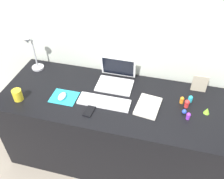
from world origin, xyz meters
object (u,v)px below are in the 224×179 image
at_px(laptop, 116,77).
at_px(toy_figurine_orange, 182,100).
at_px(mouse, 62,96).
at_px(toy_figurine_purple, 188,116).
at_px(notebook_pad, 148,106).
at_px(picture_frame, 200,84).
at_px(coffee_mug, 18,95).
at_px(desk_lamp, 33,55).
at_px(toy_figurine_red, 187,103).
at_px(keyboard, 104,102).
at_px(toy_figurine_blue, 184,112).
at_px(cell_phone, 90,110).
at_px(toy_figurine_cyan, 190,99).
at_px(toy_figurine_lime, 207,111).

bearing_deg(laptop, toy_figurine_orange, -12.56).
relative_size(mouse, toy_figurine_purple, 1.65).
bearing_deg(toy_figurine_purple, laptop, 154.83).
xyz_separation_m(notebook_pad, picture_frame, (0.37, 0.30, 0.06)).
bearing_deg(coffee_mug, desk_lamp, 97.55).
bearing_deg(toy_figurine_purple, toy_figurine_red, 96.32).
height_order(keyboard, toy_figurine_purple, toy_figurine_purple).
bearing_deg(toy_figurine_blue, toy_figurine_red, 79.06).
distance_m(laptop, keyboard, 0.28).
bearing_deg(laptop, notebook_pad, -37.48).
xyz_separation_m(laptop, coffee_mug, (-0.70, -0.41, -0.01)).
bearing_deg(toy_figurine_orange, picture_frame, 55.43).
height_order(coffee_mug, toy_figurine_red, coffee_mug).
xyz_separation_m(toy_figurine_red, toy_figurine_purple, (0.01, -0.12, -0.01)).
relative_size(coffee_mug, toy_figurine_blue, 2.54).
height_order(toy_figurine_red, toy_figurine_blue, toy_figurine_red).
height_order(laptop, toy_figurine_orange, laptop).
bearing_deg(cell_phone, laptop, 79.20).
relative_size(notebook_pad, coffee_mug, 2.55).
height_order(laptop, toy_figurine_red, laptop).
distance_m(toy_figurine_cyan, toy_figurine_orange, 0.07).
xyz_separation_m(laptop, toy_figurine_orange, (0.56, -0.12, -0.02)).
bearing_deg(desk_lamp, coffee_mug, -82.45).
relative_size(toy_figurine_cyan, toy_figurine_orange, 0.98).
bearing_deg(cell_phone, keyboard, 58.88).
bearing_deg(toy_figurine_red, toy_figurine_lime, -11.34).
relative_size(cell_phone, toy_figurine_blue, 3.46).
height_order(laptop, mouse, laptop).
distance_m(laptop, coffee_mug, 0.81).
bearing_deg(toy_figurine_lime, cell_phone, -167.06).
xyz_separation_m(mouse, toy_figurine_orange, (0.93, 0.18, 0.01)).
height_order(keyboard, mouse, mouse).
bearing_deg(toy_figurine_blue, laptop, 157.82).
bearing_deg(desk_lamp, laptop, 0.31).
bearing_deg(coffee_mug, toy_figurine_blue, 7.56).
bearing_deg(laptop, toy_figurine_cyan, -8.53).
relative_size(mouse, toy_figurine_lime, 1.93).
xyz_separation_m(picture_frame, coffee_mug, (-1.38, -0.47, -0.03)).
height_order(cell_phone, toy_figurine_red, toy_figurine_red).
relative_size(notebook_pad, toy_figurine_blue, 6.49).
xyz_separation_m(laptop, cell_phone, (-0.11, -0.39, -0.05)).
bearing_deg(toy_figurine_purple, keyboard, 179.19).
bearing_deg(notebook_pad, desk_lamp, 174.96).
height_order(desk_lamp, toy_figurine_purple, desk_lamp).
bearing_deg(toy_figurine_purple, toy_figurine_cyan, 86.17).
bearing_deg(toy_figurine_purple, toy_figurine_orange, 107.55).
distance_m(keyboard, mouse, 0.34).
bearing_deg(keyboard, notebook_pad, 6.54).
relative_size(mouse, toy_figurine_orange, 1.60).
bearing_deg(keyboard, toy_figurine_cyan, 15.76).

